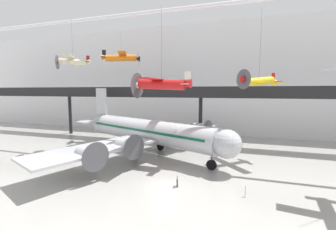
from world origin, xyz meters
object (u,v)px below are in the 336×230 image
Objects in this scene: info_sign_pedestal at (177,182)px; airliner_silver_main at (146,131)px; suspended_plane_red_highwing at (162,84)px; stanchion_barrier at (245,193)px; suspended_plane_yellow_lowwing at (259,81)px; suspended_plane_cream_biplane at (73,62)px; suspended_plane_orange_highwing at (121,58)px.

airliner_silver_main is at bearing 108.57° from info_sign_pedestal.
info_sign_pedestal is (7.99, -10.51, -3.12)m from airliner_silver_main.
info_sign_pedestal is at bearing -30.26° from airliner_silver_main.
stanchion_barrier is (10.71, -6.89, -10.46)m from suspended_plane_red_highwing.
stanchion_barrier is (-1.62, -12.29, -10.85)m from suspended_plane_yellow_lowwing.
airliner_silver_main is 13.56m from info_sign_pedestal.
suspended_plane_cream_biplane is 6.28× the size of info_sign_pedestal.
suspended_plane_cream_biplane is at bearing -128.05° from suspended_plane_orange_highwing.
suspended_plane_yellow_lowwing is 16.47m from stanchion_barrier.
info_sign_pedestal is (-6.68, 0.22, 0.13)m from stanchion_barrier.
suspended_plane_yellow_lowwing is 8.65× the size of info_sign_pedestal.
suspended_plane_orange_highwing is (-25.06, 6.66, 5.23)m from suspended_plane_yellow_lowwing.
suspended_plane_orange_highwing is at bearing 141.05° from stanchion_barrier.
suspended_plane_red_highwing is 1.11× the size of suspended_plane_yellow_lowwing.
info_sign_pedestal is (16.76, -18.72, -15.94)m from suspended_plane_orange_highwing.
airliner_silver_main is 4.45× the size of suspended_plane_cream_biplane.
suspended_plane_yellow_lowwing reaches higher than suspended_plane_red_highwing.
suspended_plane_yellow_lowwing is 26.45m from suspended_plane_orange_highwing.
suspended_plane_red_highwing is 11.08× the size of stanchion_barrier.
suspended_plane_orange_highwing reaches higher than stanchion_barrier.
airliner_silver_main is 9.08m from suspended_plane_red_highwing.
suspended_plane_red_highwing is at bearing -68.27° from suspended_plane_orange_highwing.
stanchion_barrier is (14.67, -10.73, -3.25)m from airliner_silver_main.
stanchion_barrier is 0.87× the size of info_sign_pedestal.
suspended_plane_red_highwing is (3.96, -3.84, 7.21)m from airliner_silver_main.
airliner_silver_main is 18.05m from suspended_plane_yellow_lowwing.
suspended_plane_cream_biplane is at bearing -33.75° from suspended_plane_yellow_lowwing.
suspended_plane_red_highwing is 18.41m from suspended_plane_orange_highwing.
suspended_plane_yellow_lowwing is 28.08m from suspended_plane_cream_biplane.
airliner_silver_main is 18.47m from stanchion_barrier.
suspended_plane_red_highwing is 12.94m from info_sign_pedestal.
suspended_plane_red_highwing is 1.34× the size of suspended_plane_orange_highwing.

